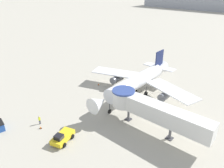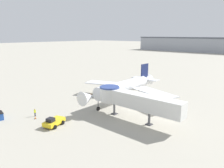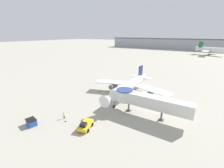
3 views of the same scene
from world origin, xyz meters
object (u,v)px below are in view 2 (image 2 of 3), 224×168
object	(u,v)px
jet_bridge	(132,99)
traffic_cone_apron_front	(35,118)
main_airplane	(125,87)
pushback_tug_yellow	(54,122)
traffic_cone_port_wing	(91,94)
ground_crew_marshaller	(35,112)

from	to	relation	value
jet_bridge	traffic_cone_apron_front	world-z (taller)	jet_bridge
main_airplane	jet_bridge	size ratio (longest dim) A/B	1.48
pushback_tug_yellow	traffic_cone_apron_front	xyz separation A→B (m)	(-5.60, -0.46, -0.51)
main_airplane	traffic_cone_port_wing	size ratio (longest dim) A/B	40.85
main_airplane	traffic_cone_apron_front	size ratio (longest dim) A/B	44.94
traffic_cone_port_wing	ground_crew_marshaller	bearing A→B (deg)	-80.22
traffic_cone_port_wing	traffic_cone_apron_front	bearing A→B (deg)	-76.99
main_airplane	pushback_tug_yellow	bearing A→B (deg)	-91.36
jet_bridge	ground_crew_marshaller	world-z (taller)	jet_bridge
main_airplane	ground_crew_marshaller	bearing A→B (deg)	-110.10
pushback_tug_yellow	ground_crew_marshaller	size ratio (longest dim) A/B	2.80
jet_bridge	traffic_cone_apron_front	bearing A→B (deg)	-139.87
jet_bridge	ground_crew_marshaller	xyz separation A→B (m)	(-15.63, -11.52, -3.09)
traffic_cone_apron_front	ground_crew_marshaller	size ratio (longest dim) A/B	0.37
traffic_cone_port_wing	ground_crew_marshaller	distance (m)	18.80
jet_bridge	traffic_cone_port_wing	world-z (taller)	jet_bridge
main_airplane	traffic_cone_apron_front	distance (m)	21.88
jet_bridge	ground_crew_marshaller	bearing A→B (deg)	-143.86
main_airplane	ground_crew_marshaller	world-z (taller)	main_airplane
traffic_cone_apron_front	ground_crew_marshaller	distance (m)	1.58
main_airplane	ground_crew_marshaller	xyz separation A→B (m)	(-7.19, -20.09, -2.64)
main_airplane	jet_bridge	bearing A→B (deg)	-45.85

